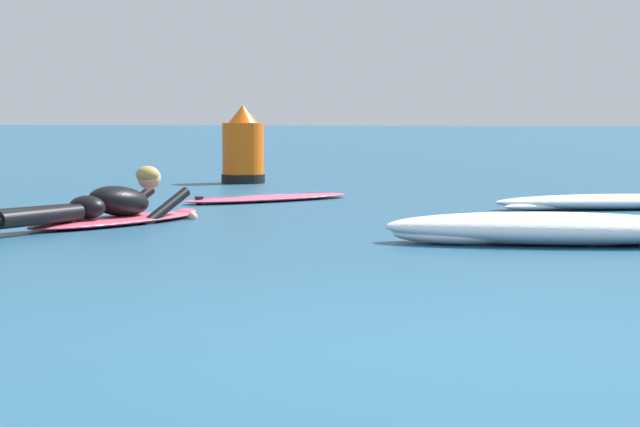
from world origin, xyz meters
TOP-DOWN VIEW (x-y plane):
  - ground_plane at (0.00, 10.00)m, footprint 120.00×120.00m
  - surfer_far at (-3.33, 5.04)m, footprint 1.40×2.48m
  - drifting_surfboard at (-2.63, 8.11)m, footprint 1.81×1.90m
  - whitewater_mid_left at (1.09, 7.66)m, footprint 2.56×1.19m
  - whitewater_mid_right at (0.43, 4.17)m, footprint 2.46×0.78m
  - channel_marker_buoy at (-3.70, 11.34)m, footprint 0.59×0.59m

SIDE VIEW (x-z plane):
  - ground_plane at x=0.00m, z-range 0.00..0.00m
  - drifting_surfboard at x=-2.63m, z-range -0.05..0.11m
  - whitewater_mid_left at x=1.09m, z-range -0.01..0.15m
  - whitewater_mid_right at x=0.43m, z-range -0.01..0.23m
  - surfer_far at x=-3.33m, z-range -0.13..0.41m
  - channel_marker_buoy at x=-3.70m, z-range -0.10..0.95m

